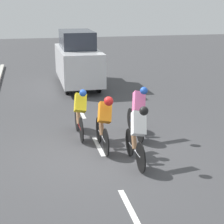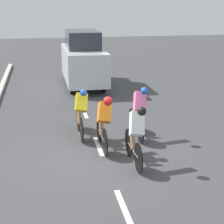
{
  "view_description": "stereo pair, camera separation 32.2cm",
  "coord_description": "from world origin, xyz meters",
  "px_view_note": "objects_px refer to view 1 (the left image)",
  "views": [
    {
      "loc": [
        1.73,
        8.82,
        3.86
      ],
      "look_at": [
        -0.38,
        -0.5,
        0.95
      ],
      "focal_mm": 60.0,
      "sensor_mm": 36.0,
      "label": 1
    },
    {
      "loc": [
        1.41,
        8.88,
        3.86
      ],
      "look_at": [
        -0.38,
        -0.5,
        0.95
      ],
      "focal_mm": 60.0,
      "sensor_mm": 36.0,
      "label": 2
    }
  ],
  "objects_px": {
    "cyclist_pink": "(138,111)",
    "cyclist_white": "(137,134)",
    "support_car": "(78,60)",
    "cyclist_orange": "(104,121)",
    "cyclist_yellow": "(80,112)"
  },
  "relations": [
    {
      "from": "cyclist_pink",
      "to": "cyclist_orange",
      "type": "distance_m",
      "value": 1.32
    },
    {
      "from": "cyclist_white",
      "to": "support_car",
      "type": "bearing_deg",
      "value": -88.52
    },
    {
      "from": "cyclist_white",
      "to": "cyclist_yellow",
      "type": "distance_m",
      "value": 2.41
    },
    {
      "from": "cyclist_pink",
      "to": "cyclist_yellow",
      "type": "bearing_deg",
      "value": -13.5
    },
    {
      "from": "cyclist_white",
      "to": "support_car",
      "type": "relative_size",
      "value": 0.39
    },
    {
      "from": "cyclist_pink",
      "to": "cyclist_orange",
      "type": "height_order",
      "value": "cyclist_pink"
    },
    {
      "from": "cyclist_yellow",
      "to": "cyclist_white",
      "type": "bearing_deg",
      "value": 116.24
    },
    {
      "from": "cyclist_white",
      "to": "cyclist_orange",
      "type": "relative_size",
      "value": 0.99
    },
    {
      "from": "support_car",
      "to": "cyclist_white",
      "type": "bearing_deg",
      "value": 91.48
    },
    {
      "from": "cyclist_orange",
      "to": "support_car",
      "type": "distance_m",
      "value": 7.65
    },
    {
      "from": "cyclist_pink",
      "to": "cyclist_white",
      "type": "relative_size",
      "value": 0.99
    },
    {
      "from": "cyclist_orange",
      "to": "support_car",
      "type": "height_order",
      "value": "support_car"
    },
    {
      "from": "cyclist_white",
      "to": "cyclist_pink",
      "type": "bearing_deg",
      "value": -106.72
    },
    {
      "from": "cyclist_white",
      "to": "support_car",
      "type": "distance_m",
      "value": 8.72
    },
    {
      "from": "cyclist_white",
      "to": "cyclist_orange",
      "type": "bearing_deg",
      "value": -61.74
    }
  ]
}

